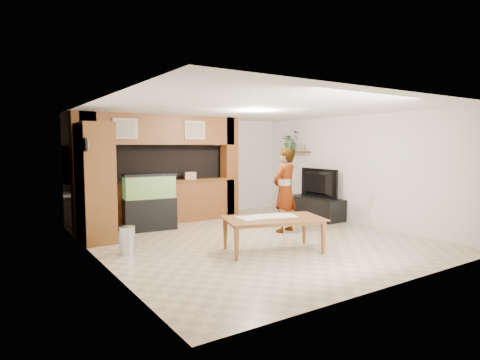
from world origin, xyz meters
TOP-DOWN VIEW (x-y plane):
  - floor at (0.00, 0.00)m, footprint 6.50×6.50m
  - ceiling at (0.00, 0.00)m, footprint 6.50×6.50m
  - wall_back at (0.00, 3.25)m, footprint 6.00×0.00m
  - wall_left at (-3.00, 0.00)m, footprint 0.00×6.50m
  - wall_right at (3.00, 0.00)m, footprint 0.00×6.50m
  - partition at (-0.95, 2.64)m, footprint 4.20×0.99m
  - wall_clock at (-2.97, 1.00)m, footprint 0.05×0.25m
  - wall_shelf at (2.85, 1.95)m, footprint 0.25×0.90m
  - pantry_cabinet at (-2.70, 1.53)m, footprint 0.58×0.95m
  - trash_can at (-2.49, 0.25)m, footprint 0.27×0.27m
  - aquarium at (-1.44, 1.95)m, footprint 1.14×0.43m
  - tv_stand at (2.65, 1.00)m, footprint 0.60×1.63m
  - television at (2.65, 1.00)m, footprint 0.21×1.29m
  - photo_frame at (2.85, 1.73)m, footprint 0.04×0.15m
  - potted_plant at (2.82, 2.19)m, footprint 0.55×0.48m
  - person at (0.96, 0.17)m, footprint 0.77×0.61m
  - microphone at (1.01, 0.01)m, footprint 0.04×0.11m
  - dining_table at (-0.28, -1.02)m, footprint 1.95×1.45m
  - newspaper_a at (-0.53, -0.79)m, footprint 0.61×0.46m
  - newspaper_b at (-0.08, -0.90)m, footprint 0.71×0.61m
  - newspaper_c at (-0.13, -0.82)m, footprint 0.56×0.46m
  - counter_box at (-0.19, 2.45)m, footprint 0.31×0.25m

SIDE VIEW (x-z plane):
  - floor at x=0.00m, z-range 0.00..0.00m
  - trash_can at x=-2.49m, z-range 0.00..0.49m
  - tv_stand at x=2.65m, z-range 0.00..0.54m
  - dining_table at x=-0.28m, z-range 0.00..0.61m
  - newspaper_c at x=-0.13m, z-range 0.61..0.62m
  - newspaper_a at x=-0.53m, z-range 0.61..0.62m
  - newspaper_b at x=-0.08m, z-range 0.61..0.62m
  - aquarium at x=-1.44m, z-range -0.01..1.25m
  - television at x=2.65m, z-range 0.54..1.29m
  - person at x=0.96m, z-range 0.00..1.84m
  - counter_box at x=-0.19m, z-range 1.04..1.22m
  - pantry_cabinet at x=-2.70m, z-range 0.00..2.32m
  - wall_back at x=0.00m, z-range -1.70..4.30m
  - wall_left at x=-3.00m, z-range -1.95..4.55m
  - wall_right at x=3.00m, z-range -1.95..4.55m
  - partition at x=-0.95m, z-range 0.01..2.61m
  - wall_shelf at x=2.85m, z-range 1.68..1.72m
  - photo_frame at x=2.85m, z-range 1.72..1.92m
  - microphone at x=1.01m, z-range 1.80..1.97m
  - wall_clock at x=-2.97m, z-range 1.77..2.02m
  - potted_plant at x=2.82m, z-range 1.72..2.28m
  - ceiling at x=0.00m, z-range 2.60..2.60m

